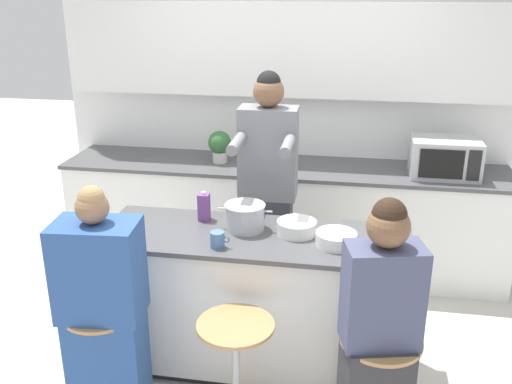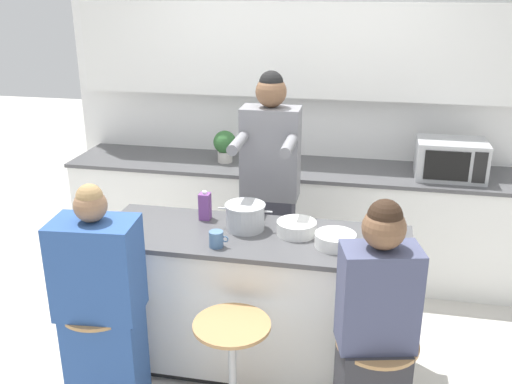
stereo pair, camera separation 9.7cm
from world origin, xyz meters
TOP-DOWN VIEW (x-y plane):
  - ground_plane at (0.00, 0.00)m, footprint 16.00×16.00m
  - wall_back at (0.00, 1.71)m, footprint 3.95×0.22m
  - back_counter at (0.00, 1.39)m, footprint 3.67×0.67m
  - kitchen_island at (0.00, 0.00)m, footprint 1.87×0.65m
  - bar_stool_leftmost at (-0.75, -0.57)m, footprint 0.41×0.41m
  - bar_stool_center at (0.00, -0.57)m, footprint 0.41×0.41m
  - bar_stool_rightmost at (0.75, -0.57)m, footprint 0.41×0.41m
  - person_cooking at (-0.01, 0.58)m, footprint 0.40×0.57m
  - person_wrapped_blanket at (-0.72, -0.60)m, footprint 0.46×0.32m
  - person_seated_near at (0.73, -0.60)m, footprint 0.41×0.34m
  - cooking_pot at (-0.07, 0.07)m, footprint 0.33×0.25m
  - fruit_bowl at (0.25, 0.06)m, footprint 0.24×0.24m
  - mixing_bowl_steel at (0.49, -0.06)m, footprint 0.24×0.24m
  - coffee_cup_near at (-0.18, -0.20)m, footprint 0.11×0.08m
  - banana_bunch at (0.78, 0.07)m, footprint 0.16×0.11m
  - juice_carton at (-0.35, 0.18)m, footprint 0.07×0.07m
  - microwave at (1.26, 1.34)m, footprint 0.52×0.37m
  - potted_plant at (-0.54, 1.39)m, footprint 0.19×0.19m

SIDE VIEW (x-z plane):
  - ground_plane at x=0.00m, z-range 0.00..0.00m
  - bar_stool_leftmost at x=-0.75m, z-range 0.06..0.72m
  - bar_stool_center at x=0.00m, z-range 0.06..0.72m
  - bar_stool_rightmost at x=0.75m, z-range 0.06..0.72m
  - back_counter at x=0.00m, z-range 0.00..0.92m
  - kitchen_island at x=0.00m, z-range 0.01..0.93m
  - person_wrapped_blanket at x=-0.72m, z-range -0.04..1.36m
  - person_seated_near at x=0.73m, z-range -0.05..1.38m
  - person_cooking at x=-0.01m, z-range 0.01..1.82m
  - banana_bunch at x=0.78m, z-range 0.92..0.97m
  - mixing_bowl_steel at x=0.49m, z-range 0.92..1.00m
  - fruit_bowl at x=0.25m, z-range 0.92..1.00m
  - coffee_cup_near at x=-0.18m, z-range 0.92..1.02m
  - cooking_pot at x=-0.07m, z-range 0.92..1.08m
  - juice_carton at x=-0.35m, z-range 0.91..1.10m
  - microwave at x=1.26m, z-range 0.92..1.22m
  - potted_plant at x=-0.54m, z-range 0.94..1.21m
  - wall_back at x=0.00m, z-range 0.19..2.89m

